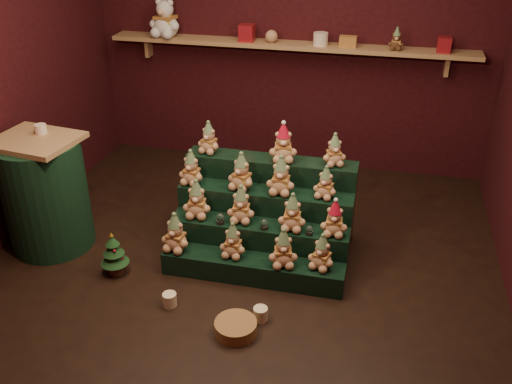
% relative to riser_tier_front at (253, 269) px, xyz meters
% --- Properties ---
extents(ground, '(4.00, 4.00, 0.00)m').
position_rel_riser_tier_front_xyz_m(ground, '(-0.12, 0.16, -0.09)').
color(ground, black).
rests_on(ground, ground).
extents(back_wall, '(4.00, 0.10, 2.80)m').
position_rel_riser_tier_front_xyz_m(back_wall, '(-0.12, 2.21, 1.31)').
color(back_wall, black).
rests_on(back_wall, ground).
extents(front_wall, '(4.00, 0.10, 2.80)m').
position_rel_riser_tier_front_xyz_m(front_wall, '(-0.12, -1.89, 1.31)').
color(front_wall, black).
rests_on(front_wall, ground).
extents(back_shelf, '(3.60, 0.26, 0.24)m').
position_rel_riser_tier_front_xyz_m(back_shelf, '(-0.12, 2.03, 1.20)').
color(back_shelf, tan).
rests_on(back_shelf, ground).
extents(riser_tier_front, '(1.40, 0.22, 0.18)m').
position_rel_riser_tier_front_xyz_m(riser_tier_front, '(0.00, 0.00, 0.00)').
color(riser_tier_front, black).
rests_on(riser_tier_front, ground).
extents(riser_tier_midfront, '(1.40, 0.22, 0.36)m').
position_rel_riser_tier_front_xyz_m(riser_tier_midfront, '(0.00, 0.22, 0.09)').
color(riser_tier_midfront, black).
rests_on(riser_tier_midfront, ground).
extents(riser_tier_midback, '(1.40, 0.22, 0.54)m').
position_rel_riser_tier_front_xyz_m(riser_tier_midback, '(0.00, 0.44, 0.18)').
color(riser_tier_midback, black).
rests_on(riser_tier_midback, ground).
extents(riser_tier_back, '(1.40, 0.22, 0.72)m').
position_rel_riser_tier_front_xyz_m(riser_tier_back, '(0.00, 0.66, 0.27)').
color(riser_tier_back, black).
rests_on(riser_tier_back, ground).
extents(teddy_0, '(0.25, 0.23, 0.31)m').
position_rel_riser_tier_front_xyz_m(teddy_0, '(-0.60, -0.01, 0.25)').
color(teddy_0, tan).
rests_on(teddy_0, riser_tier_front).
extents(teddy_1, '(0.21, 0.19, 0.28)m').
position_rel_riser_tier_front_xyz_m(teddy_1, '(-0.16, 0.01, 0.23)').
color(teddy_1, tan).
rests_on(teddy_1, riser_tier_front).
extents(teddy_2, '(0.26, 0.24, 0.30)m').
position_rel_riser_tier_front_xyz_m(teddy_2, '(0.24, -0.02, 0.24)').
color(teddy_2, tan).
rests_on(teddy_2, riser_tier_front).
extents(teddy_3, '(0.25, 0.23, 0.28)m').
position_rel_riser_tier_front_xyz_m(teddy_3, '(0.52, 0.01, 0.23)').
color(teddy_3, tan).
rests_on(teddy_3, riser_tier_front).
extents(teddy_4, '(0.24, 0.22, 0.31)m').
position_rel_riser_tier_front_xyz_m(teddy_4, '(-0.50, 0.23, 0.42)').
color(teddy_4, tan).
rests_on(teddy_4, riser_tier_midfront).
extents(teddy_5, '(0.23, 0.21, 0.30)m').
position_rel_riser_tier_front_xyz_m(teddy_5, '(-0.15, 0.24, 0.42)').
color(teddy_5, tan).
rests_on(teddy_5, riser_tier_midfront).
extents(teddy_6, '(0.22, 0.20, 0.29)m').
position_rel_riser_tier_front_xyz_m(teddy_6, '(0.26, 0.21, 0.42)').
color(teddy_6, tan).
rests_on(teddy_6, riser_tier_midfront).
extents(teddy_7, '(0.21, 0.19, 0.28)m').
position_rel_riser_tier_front_xyz_m(teddy_7, '(0.58, 0.21, 0.41)').
color(teddy_7, tan).
rests_on(teddy_7, riser_tier_midfront).
extents(teddy_8, '(0.23, 0.21, 0.28)m').
position_rel_riser_tier_front_xyz_m(teddy_8, '(-0.60, 0.42, 0.59)').
color(teddy_8, tan).
rests_on(teddy_8, riser_tier_midback).
extents(teddy_9, '(0.27, 0.26, 0.30)m').
position_rel_riser_tier_front_xyz_m(teddy_9, '(-0.19, 0.42, 0.60)').
color(teddy_9, tan).
rests_on(teddy_9, riser_tier_midback).
extents(teddy_10, '(0.22, 0.20, 0.31)m').
position_rel_riser_tier_front_xyz_m(teddy_10, '(0.13, 0.43, 0.60)').
color(teddy_10, tan).
rests_on(teddy_10, riser_tier_midback).
extents(teddy_11, '(0.22, 0.21, 0.26)m').
position_rel_riser_tier_front_xyz_m(teddy_11, '(0.47, 0.44, 0.58)').
color(teddy_11, tan).
rests_on(teddy_11, riser_tier_midback).
extents(teddy_12, '(0.22, 0.21, 0.26)m').
position_rel_riser_tier_front_xyz_m(teddy_12, '(-0.52, 0.66, 0.76)').
color(teddy_12, tan).
rests_on(teddy_12, riser_tier_back).
extents(teddy_13, '(0.26, 0.24, 0.31)m').
position_rel_riser_tier_front_xyz_m(teddy_13, '(0.10, 0.64, 0.79)').
color(teddy_13, tan).
rests_on(teddy_13, riser_tier_back).
extents(teddy_14, '(0.23, 0.22, 0.26)m').
position_rel_riser_tier_front_xyz_m(teddy_14, '(0.50, 0.66, 0.76)').
color(teddy_14, tan).
rests_on(teddy_14, riser_tier_back).
extents(snow_globe_a, '(0.07, 0.07, 0.09)m').
position_rel_riser_tier_front_xyz_m(snow_globe_a, '(-0.29, 0.16, 0.31)').
color(snow_globe_a, black).
rests_on(snow_globe_a, riser_tier_midfront).
extents(snow_globe_b, '(0.06, 0.06, 0.08)m').
position_rel_riser_tier_front_xyz_m(snow_globe_b, '(0.05, 0.16, 0.31)').
color(snow_globe_b, black).
rests_on(snow_globe_b, riser_tier_midfront).
extents(snow_globe_c, '(0.06, 0.06, 0.08)m').
position_rel_riser_tier_front_xyz_m(snow_globe_c, '(0.40, 0.16, 0.31)').
color(snow_globe_c, black).
rests_on(snow_globe_c, riser_tier_midfront).
extents(side_table, '(0.69, 0.67, 0.96)m').
position_rel_riser_tier_front_xyz_m(side_table, '(-1.75, 0.10, 0.38)').
color(side_table, tan).
rests_on(side_table, ground).
extents(table_ornament, '(0.09, 0.09, 0.07)m').
position_rel_riser_tier_front_xyz_m(table_ornament, '(-1.75, 0.20, 0.91)').
color(table_ornament, beige).
rests_on(table_ornament, side_table).
extents(mini_christmas_tree, '(0.22, 0.22, 0.37)m').
position_rel_riser_tier_front_xyz_m(mini_christmas_tree, '(-1.05, -0.17, 0.09)').
color(mini_christmas_tree, '#492B1A').
rests_on(mini_christmas_tree, ground).
extents(mug_left, '(0.10, 0.10, 0.10)m').
position_rel_riser_tier_front_xyz_m(mug_left, '(-0.51, -0.44, -0.04)').
color(mug_left, beige).
rests_on(mug_left, ground).
extents(mug_right, '(0.10, 0.10, 0.10)m').
position_rel_riser_tier_front_xyz_m(mug_right, '(0.16, -0.45, -0.04)').
color(mug_right, beige).
rests_on(mug_right, ground).
extents(wicker_basket, '(0.37, 0.37, 0.09)m').
position_rel_riser_tier_front_xyz_m(wicker_basket, '(0.03, -0.61, -0.04)').
color(wicker_basket, '#A67642').
rests_on(wicker_basket, ground).
extents(white_bear, '(0.38, 0.35, 0.46)m').
position_rel_riser_tier_front_xyz_m(white_bear, '(-1.37, 2.00, 1.46)').
color(white_bear, white).
rests_on(white_bear, back_shelf).
extents(brown_bear, '(0.14, 0.13, 0.20)m').
position_rel_riser_tier_front_xyz_m(brown_bear, '(0.89, 2.00, 1.33)').
color(brown_bear, '#4D3019').
rests_on(brown_bear, back_shelf).
extents(gift_tin_red_a, '(0.14, 0.14, 0.16)m').
position_rel_riser_tier_front_xyz_m(gift_tin_red_a, '(-0.54, 2.01, 1.31)').
color(gift_tin_red_a, maroon).
rests_on(gift_tin_red_a, back_shelf).
extents(gift_tin_cream, '(0.14, 0.14, 0.12)m').
position_rel_riser_tier_front_xyz_m(gift_tin_cream, '(0.19, 2.01, 1.29)').
color(gift_tin_cream, beige).
rests_on(gift_tin_cream, back_shelf).
extents(gift_tin_red_b, '(0.12, 0.12, 0.14)m').
position_rel_riser_tier_front_xyz_m(gift_tin_red_b, '(1.32, 2.01, 1.30)').
color(gift_tin_red_b, maroon).
rests_on(gift_tin_red_b, back_shelf).
extents(shelf_plush_ball, '(0.12, 0.12, 0.12)m').
position_rel_riser_tier_front_xyz_m(shelf_plush_ball, '(-0.29, 2.01, 1.29)').
color(shelf_plush_ball, tan).
rests_on(shelf_plush_ball, back_shelf).
extents(scarf_gift_box, '(0.16, 0.10, 0.10)m').
position_rel_riser_tier_front_xyz_m(scarf_gift_box, '(0.45, 2.01, 1.28)').
color(scarf_gift_box, '#E25B1F').
rests_on(scarf_gift_box, back_shelf).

